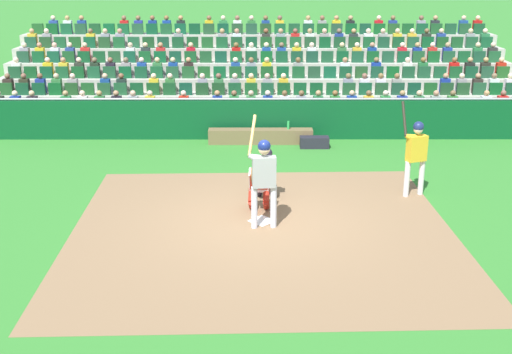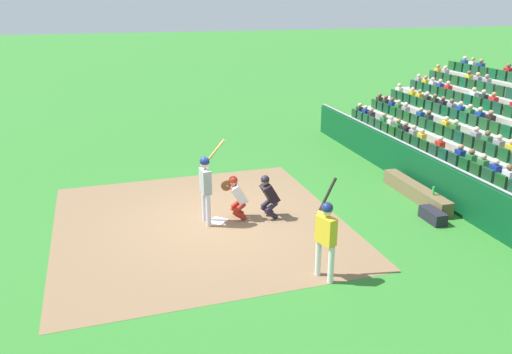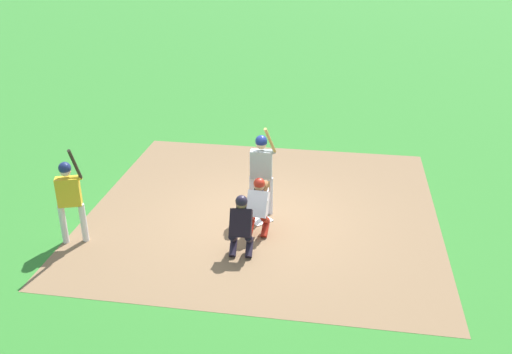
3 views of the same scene
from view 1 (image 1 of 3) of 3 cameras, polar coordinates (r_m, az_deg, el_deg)
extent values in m
plane|color=#2F762A|center=(13.51, 0.55, -4.01)|extent=(160.00, 160.00, 0.00)
cube|color=#816346|center=(13.05, 0.58, -4.84)|extent=(7.98, 7.75, 0.01)
cube|color=white|center=(13.51, 0.55, -3.94)|extent=(0.62, 0.62, 0.02)
cylinder|color=silver|center=(13.07, 1.58, -2.70)|extent=(0.14, 0.14, 0.90)
cylinder|color=silver|center=(13.04, -0.15, -2.75)|extent=(0.14, 0.14, 0.90)
cube|color=#929799|center=(12.79, 0.73, 0.47)|extent=(0.49, 0.26, 0.63)
sphere|color=#D6B18B|center=(12.65, 0.74, 2.50)|extent=(0.23, 0.23, 0.23)
sphere|color=navy|center=(12.64, 0.74, 2.78)|extent=(0.26, 0.26, 0.26)
cylinder|color=#929799|center=(12.72, 0.48, 1.79)|extent=(0.50, 0.10, 0.14)
cylinder|color=#929799|center=(12.70, -0.37, 1.77)|extent=(0.18, 0.14, 0.13)
cylinder|color=#B5894A|center=(12.88, -0.35, 3.75)|extent=(0.19, 0.61, 0.74)
sphere|color=black|center=(12.72, -0.62, 1.90)|extent=(0.06, 0.06, 0.06)
cylinder|color=#AB2215|center=(14.00, 0.92, -2.50)|extent=(0.16, 0.39, 0.34)
cylinder|color=#AB2215|center=(13.92, 0.92, -1.66)|extent=(0.16, 0.39, 0.33)
cylinder|color=#AB2215|center=(14.01, -0.39, -2.48)|extent=(0.16, 0.39, 0.34)
cylinder|color=#AB2215|center=(13.93, -0.39, -1.64)|extent=(0.16, 0.39, 0.33)
cube|color=white|center=(13.82, 0.27, -0.29)|extent=(0.44, 0.50, 0.60)
cube|color=#AB2215|center=(13.72, 0.25, -0.44)|extent=(0.39, 0.29, 0.42)
sphere|color=#B27754|center=(13.58, 0.24, 0.90)|extent=(0.22, 0.22, 0.22)
cube|color=black|center=(13.58, 0.24, 0.90)|extent=(0.20, 0.14, 0.19)
sphere|color=#AB2215|center=(13.56, 0.24, 1.15)|extent=(0.24, 0.24, 0.24)
cylinder|color=brown|center=(13.46, -0.30, 0.21)|extent=(0.08, 0.30, 0.30)
cylinder|color=white|center=(13.65, -0.39, 0.17)|extent=(0.14, 0.40, 0.22)
cylinder|color=black|center=(14.81, 1.54, -1.29)|extent=(0.17, 0.39, 0.34)
cylinder|color=black|center=(14.73, 1.55, -0.49)|extent=(0.17, 0.39, 0.33)
cylinder|color=black|center=(14.78, 0.31, -1.33)|extent=(0.17, 0.39, 0.34)
cylinder|color=black|center=(14.70, 0.31, -0.53)|extent=(0.17, 0.39, 0.33)
cube|color=black|center=(14.62, 0.93, 0.78)|extent=(0.46, 0.52, 0.60)
cube|color=black|center=(14.51, 0.98, 0.65)|extent=(0.40, 0.31, 0.42)
sphere|color=brown|center=(14.38, 1.00, 1.93)|extent=(0.22, 0.22, 0.22)
cube|color=black|center=(14.38, 1.00, 1.93)|extent=(0.21, 0.15, 0.19)
sphere|color=black|center=(14.36, 1.00, 2.16)|extent=(0.24, 0.24, 0.24)
cube|color=#0A4521|center=(19.66, 0.34, 5.16)|extent=(16.73, 0.24, 1.20)
cylinder|color=gray|center=(19.52, 0.34, 6.99)|extent=(16.73, 0.07, 0.07)
cube|color=brown|center=(19.22, 0.41, 3.67)|extent=(3.13, 0.40, 0.44)
cylinder|color=green|center=(19.17, 2.91, 4.66)|extent=(0.07, 0.07, 0.25)
cube|color=#21202A|center=(18.86, 5.24, 3.12)|extent=(0.85, 0.36, 0.33)
cylinder|color=silver|center=(15.42, 14.59, -0.02)|extent=(0.17, 0.17, 0.85)
cylinder|color=silver|center=(15.20, 13.35, -0.19)|extent=(0.17, 0.17, 0.85)
cube|color=gold|center=(15.10, 14.19, 2.51)|extent=(0.50, 0.36, 0.60)
sphere|color=beige|center=(14.98, 14.33, 4.16)|extent=(0.22, 0.22, 0.22)
sphere|color=navy|center=(14.97, 14.34, 4.38)|extent=(0.25, 0.25, 0.25)
cylinder|color=gold|center=(15.01, 14.06, 3.56)|extent=(0.49, 0.20, 0.14)
cylinder|color=gold|center=(14.91, 13.48, 3.51)|extent=(0.16, 0.10, 0.13)
cylinder|color=black|center=(14.98, 13.14, 5.12)|extent=(0.11, 0.43, 0.75)
sphere|color=black|center=(14.90, 13.26, 3.61)|extent=(0.06, 0.06, 0.06)
cube|color=#A3A397|center=(21.59, 0.30, 5.32)|extent=(18.81, 0.99, 0.41)
cube|color=#143D1D|center=(22.93, 21.38, 5.89)|extent=(0.44, 0.10, 0.42)
cube|color=red|center=(23.14, 21.18, 6.15)|extent=(0.32, 0.22, 0.52)
sphere|color=brown|center=(23.07, 21.28, 7.02)|extent=(0.19, 0.19, 0.19)
cube|color=#194A28|center=(22.73, 20.04, 5.94)|extent=(0.44, 0.10, 0.42)
cube|color=silver|center=(22.94, 19.85, 6.20)|extent=(0.32, 0.22, 0.52)
sphere|color=#AB7D51|center=(22.88, 19.95, 7.08)|extent=(0.19, 0.19, 0.19)
cube|color=#0E4727|center=(22.54, 18.69, 5.99)|extent=(0.44, 0.10, 0.42)
cube|color=#0D4426|center=(22.36, 17.31, 6.03)|extent=(0.44, 0.10, 0.42)
cube|color=#2E762E|center=(22.59, 17.14, 6.30)|extent=(0.32, 0.22, 0.52)
sphere|color=brown|center=(22.52, 17.23, 7.19)|extent=(0.19, 0.19, 0.19)
cube|color=#124827|center=(22.20, 15.91, 6.07)|extent=(0.44, 0.10, 0.42)
cube|color=gray|center=(22.43, 15.75, 6.34)|extent=(0.32, 0.22, 0.52)
sphere|color=#AF7A5B|center=(22.36, 15.83, 7.24)|extent=(0.19, 0.19, 0.19)
cube|color=#0D3E21|center=(22.05, 14.49, 6.11)|extent=(0.44, 0.10, 0.42)
cube|color=#2F6E40|center=(22.28, 14.34, 6.38)|extent=(0.32, 0.22, 0.52)
sphere|color=#D9A885|center=(22.21, 14.42, 7.29)|extent=(0.19, 0.19, 0.19)
cube|color=#11411F|center=(21.92, 13.05, 6.15)|extent=(0.44, 0.10, 0.42)
cube|color=navy|center=(22.15, 12.92, 6.42)|extent=(0.32, 0.22, 0.52)
sphere|color=#9E794D|center=(22.07, 12.98, 7.33)|extent=(0.19, 0.19, 0.19)
cube|color=#0D3F21|center=(21.80, 11.59, 6.18)|extent=(0.44, 0.10, 0.42)
cube|color=#2A7B3B|center=(22.03, 11.47, 6.45)|extent=(0.32, 0.22, 0.52)
sphere|color=beige|center=(21.95, 11.53, 7.37)|extent=(0.19, 0.19, 0.19)
cube|color=#193F25|center=(21.69, 10.12, 6.21)|extent=(0.44, 0.10, 0.42)
cube|color=gold|center=(21.92, 10.02, 6.48)|extent=(0.32, 0.22, 0.52)
sphere|color=brown|center=(21.85, 10.07, 7.41)|extent=(0.19, 0.19, 0.19)
cube|color=#103C22|center=(21.60, 8.63, 6.24)|extent=(0.44, 0.10, 0.42)
cube|color=navy|center=(21.83, 8.55, 6.51)|extent=(0.32, 0.22, 0.52)
sphere|color=tan|center=(21.76, 8.59, 7.44)|extent=(0.19, 0.19, 0.19)
cube|color=#0E3B26|center=(21.52, 7.14, 6.26)|extent=(0.44, 0.10, 0.42)
cube|color=#2D7C32|center=(21.75, 7.06, 6.53)|extent=(0.32, 0.22, 0.52)
sphere|color=brown|center=(21.68, 7.10, 7.46)|extent=(0.19, 0.19, 0.19)
cube|color=#104726|center=(21.46, 5.63, 6.28)|extent=(0.44, 0.10, 0.42)
cube|color=#236B39|center=(21.69, 5.57, 6.55)|extent=(0.32, 0.22, 0.52)
sphere|color=#AD7F58|center=(21.61, 5.60, 7.48)|extent=(0.19, 0.19, 0.19)
cube|color=#153D28|center=(21.41, 4.11, 6.29)|extent=(0.44, 0.10, 0.42)
cube|color=gray|center=(21.64, 4.07, 6.56)|extent=(0.32, 0.22, 0.52)
sphere|color=brown|center=(21.57, 4.09, 7.50)|extent=(0.19, 0.19, 0.19)
cube|color=#15491E|center=(21.37, 2.59, 6.30)|extent=(0.44, 0.10, 0.42)
cube|color=silver|center=(21.61, 2.57, 6.57)|extent=(0.32, 0.22, 0.52)
sphere|color=brown|center=(21.53, 2.58, 7.51)|extent=(0.19, 0.19, 0.19)
cube|color=#154125|center=(21.35, 1.07, 6.31)|extent=(0.44, 0.10, 0.42)
cube|color=navy|center=(21.59, 1.06, 6.58)|extent=(0.32, 0.22, 0.52)
sphere|color=beige|center=(21.51, 1.06, 7.52)|extent=(0.19, 0.19, 0.19)
cube|color=#18431D|center=(21.35, -0.46, 6.31)|extent=(0.44, 0.10, 0.42)
cube|color=#367A3F|center=(21.58, -0.46, 6.58)|extent=(0.32, 0.22, 0.52)
sphere|color=#D1A38B|center=(21.51, -0.46, 7.52)|extent=(0.19, 0.19, 0.19)
cube|color=#10461E|center=(21.36, -1.99, 6.30)|extent=(0.44, 0.10, 0.42)
cube|color=#287739|center=(21.59, -1.97, 6.57)|extent=(0.32, 0.22, 0.52)
sphere|color=brown|center=(21.52, -1.98, 7.51)|extent=(0.19, 0.19, 0.19)
cube|color=#183C27|center=(21.39, -3.51, 6.29)|extent=(0.44, 0.10, 0.42)
cube|color=navy|center=(21.62, -3.47, 6.57)|extent=(0.32, 0.22, 0.52)
sphere|color=#A9774F|center=(21.55, -3.49, 7.50)|extent=(0.19, 0.19, 0.19)
cube|color=#10402C|center=(21.43, -5.03, 6.28)|extent=(0.44, 0.10, 0.42)
cube|color=#1A3F2A|center=(21.48, -6.54, 6.26)|extent=(0.44, 0.10, 0.42)
cube|color=red|center=(21.71, -6.47, 6.54)|extent=(0.32, 0.22, 0.52)
sphere|color=beige|center=(21.64, -6.51, 7.47)|extent=(0.19, 0.19, 0.19)
cube|color=#15401E|center=(21.55, -8.04, 6.24)|extent=(0.44, 0.10, 0.42)
cube|color=#123F25|center=(21.64, -9.53, 6.22)|extent=(0.44, 0.10, 0.42)
cube|color=gold|center=(21.87, -9.44, 6.49)|extent=(0.32, 0.22, 0.52)
sphere|color=beige|center=(21.79, -9.49, 7.41)|extent=(0.19, 0.19, 0.19)
cube|color=#184020|center=(21.74, -11.01, 6.19)|extent=(0.44, 0.10, 0.42)
cube|color=#8D939B|center=(21.97, -10.90, 6.46)|extent=(0.32, 0.22, 0.52)
sphere|color=#D8A78C|center=(21.89, -10.96, 7.38)|extent=(0.19, 0.19, 0.19)
cube|color=#123C1D|center=(21.85, -12.48, 6.15)|extent=(0.44, 0.10, 0.42)
cube|color=black|center=(22.08, -12.36, 6.42)|extent=(0.32, 0.22, 0.52)
sphere|color=#AB7C5A|center=(22.01, -12.42, 7.34)|extent=(0.19, 0.19, 0.19)
cube|color=#184A1D|center=(21.98, -13.93, 6.12)|extent=(0.44, 0.10, 0.42)
cube|color=#307339|center=(22.20, -13.79, 6.39)|extent=(0.32, 0.22, 0.52)
sphere|color=#A48150|center=(22.13, -13.86, 7.29)|extent=(0.19, 0.19, 0.19)
cube|color=#18481F|center=(22.12, -15.36, 6.08)|extent=(0.44, 0.10, 0.42)
cube|color=silver|center=(22.34, -15.21, 6.34)|extent=(0.32, 0.22, 0.52)
sphere|color=beige|center=(22.27, -15.29, 7.25)|extent=(0.19, 0.19, 0.19)
cube|color=#18462B|center=(22.27, -16.77, 6.03)|extent=(0.44, 0.10, 0.42)
cube|color=#26753A|center=(22.50, -16.61, 6.30)|extent=(0.32, 0.22, 0.52)
sphere|color=#A88358|center=(22.43, -16.69, 7.20)|extent=(0.19, 0.19, 0.19)
cube|color=#1C4227|center=(22.44, -18.16, 5.99)|extent=(0.44, 0.10, 0.42)
cube|color=#134626|center=(22.62, -19.53, 5.94)|extent=(0.44, 0.10, 0.42)
cube|color=#2D262F|center=(22.84, -19.35, 6.20)|extent=(0.32, 0.22, 0.52)
sphere|color=#D4B081|center=(22.77, -19.44, 7.09)|extent=(0.19, 0.19, 0.19)
cube|color=#154328|center=(22.81, -20.88, 5.89)|extent=(0.44, 0.10, 0.42)
cube|color=navy|center=(23.03, -20.68, 6.15)|extent=(0.32, 0.22, 0.52)
sphere|color=beige|center=(22.96, -20.78, 7.02)|extent=(0.19, 0.19, 0.19)
cube|color=#A3A397|center=(22.51, 0.28, 6.41)|extent=(18.81, 0.99, 0.82)
cube|color=#123B24|center=(23.96, 21.93, 7.34)|extent=(0.44, 0.10, 0.42)
cube|color=silver|center=(24.18, 21.73, 7.57)|extent=(0.32, 0.22, 0.52)
sphere|color=beige|center=(24.12, 21.84, 8.41)|extent=(0.19, 0.19, 0.19)
cube|color=#0D481E|center=(23.76, 20.65, 7.40)|extent=(0.44, 0.10, 0.42)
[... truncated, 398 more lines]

